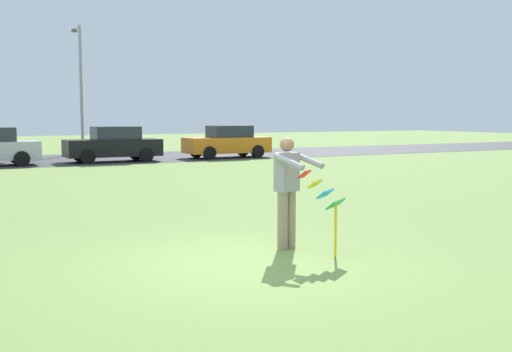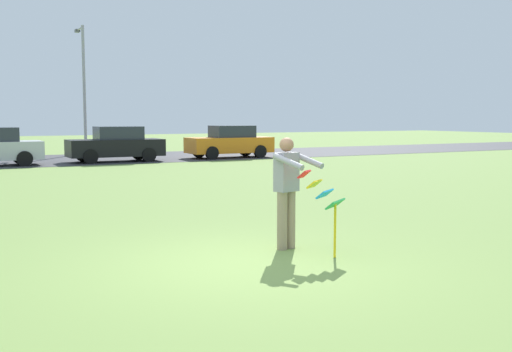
{
  "view_description": "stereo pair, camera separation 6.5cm",
  "coord_description": "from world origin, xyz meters",
  "px_view_note": "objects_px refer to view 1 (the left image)",
  "views": [
    {
      "loc": [
        -3.74,
        -7.32,
        2.05
      ],
      "look_at": [
        1.07,
        1.6,
        1.05
      ],
      "focal_mm": 42.45,
      "sensor_mm": 36.0,
      "label": 1
    },
    {
      "loc": [
        -3.68,
        -7.35,
        2.05
      ],
      "look_at": [
        1.07,
        1.6,
        1.05
      ],
      "focal_mm": 42.45,
      "sensor_mm": 36.0,
      "label": 2
    }
  ],
  "objects_px": {
    "parked_car_black": "(114,145)",
    "parked_car_orange": "(227,142)",
    "kite_held": "(325,198)",
    "streetlight_pole": "(80,81)",
    "person_kite_flyer": "(288,188)"
  },
  "relations": [
    {
      "from": "parked_car_black",
      "to": "parked_car_orange",
      "type": "relative_size",
      "value": 1.0
    },
    {
      "from": "parked_car_black",
      "to": "streetlight_pole",
      "type": "distance_m",
      "value": 7.75
    },
    {
      "from": "parked_car_black",
      "to": "parked_car_orange",
      "type": "bearing_deg",
      "value": 0.0
    },
    {
      "from": "kite_held",
      "to": "parked_car_black",
      "type": "height_order",
      "value": "parked_car_black"
    },
    {
      "from": "person_kite_flyer",
      "to": "kite_held",
      "type": "bearing_deg",
      "value": -72.35
    },
    {
      "from": "parked_car_black",
      "to": "kite_held",
      "type": "bearing_deg",
      "value": -96.46
    },
    {
      "from": "person_kite_flyer",
      "to": "streetlight_pole",
      "type": "distance_m",
      "value": 26.56
    },
    {
      "from": "kite_held",
      "to": "person_kite_flyer",
      "type": "bearing_deg",
      "value": 107.65
    },
    {
      "from": "kite_held",
      "to": "streetlight_pole",
      "type": "distance_m",
      "value": 27.23
    },
    {
      "from": "parked_car_black",
      "to": "parked_car_orange",
      "type": "height_order",
      "value": "same"
    },
    {
      "from": "parked_car_black",
      "to": "streetlight_pole",
      "type": "bearing_deg",
      "value": 88.88
    },
    {
      "from": "parked_car_orange",
      "to": "streetlight_pole",
      "type": "distance_m",
      "value": 9.54
    },
    {
      "from": "kite_held",
      "to": "parked_car_orange",
      "type": "relative_size",
      "value": 0.3
    },
    {
      "from": "parked_car_orange",
      "to": "streetlight_pole",
      "type": "xyz_separation_m",
      "value": [
        -5.57,
        7.04,
        3.22
      ]
    },
    {
      "from": "kite_held",
      "to": "streetlight_pole",
      "type": "xyz_separation_m",
      "value": [
        2.39,
        26.94,
        3.13
      ]
    }
  ]
}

